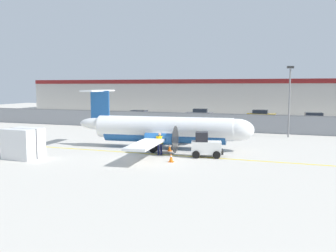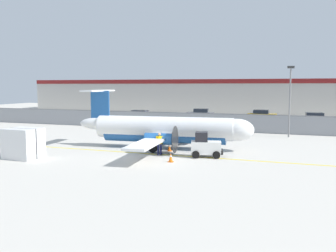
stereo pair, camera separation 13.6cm
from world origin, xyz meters
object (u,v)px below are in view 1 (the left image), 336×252
object	(u,v)px
parked_car_2	(261,115)
parked_car_3	(314,118)
traffic_cone_near_left	(171,158)
parked_car_0	(140,116)
parked_car_1	(200,114)
traffic_cone_far_left	(205,144)
cargo_container	(23,143)
apron_light_pole	(290,95)
traffic_cone_near_right	(170,147)
baggage_tug	(206,146)
commuter_airplane	(167,130)
ground_crew_worker	(160,143)

from	to	relation	value
parked_car_2	parked_car_3	xyz separation A→B (m)	(7.38, -3.36, 0.00)
traffic_cone_near_left	parked_car_0	size ratio (longest dim) A/B	0.15
parked_car_0	parked_car_1	size ratio (longest dim) A/B	0.98
parked_car_1	traffic_cone_far_left	bearing A→B (deg)	98.55
cargo_container	traffic_cone_far_left	xyz separation A→B (m)	(11.38, 8.88, -0.79)
parked_car_0	apron_light_pole	size ratio (longest dim) A/B	0.59
traffic_cone_near_right	parked_car_3	size ratio (longest dim) A/B	0.15
parked_car_1	apron_light_pole	world-z (taller)	apron_light_pole
baggage_tug	apron_light_pole	size ratio (longest dim) A/B	0.35
commuter_airplane	parked_car_3	size ratio (longest dim) A/B	3.69
ground_crew_worker	parked_car_1	distance (m)	30.85
ground_crew_worker	traffic_cone_near_left	xyz separation A→B (m)	(1.71, -2.26, -0.64)
traffic_cone_near_right	parked_car_2	size ratio (longest dim) A/B	0.15
apron_light_pole	traffic_cone_far_left	bearing A→B (deg)	-123.93
traffic_cone_far_left	parked_car_2	size ratio (longest dim) A/B	0.15
traffic_cone_near_left	parked_car_3	bearing A→B (deg)	71.24
baggage_tug	cargo_container	distance (m)	13.36
cargo_container	apron_light_pole	distance (m)	25.80
parked_car_0	parked_car_2	world-z (taller)	same
traffic_cone_far_left	parked_car_3	bearing A→B (deg)	68.19
baggage_tug	ground_crew_worker	distance (m)	3.55
parked_car_1	commuter_airplane	bearing A→B (deg)	91.93
traffic_cone_near_right	apron_light_pole	distance (m)	15.36
ground_crew_worker	cargo_container	xyz separation A→B (m)	(-8.87, -4.65, 0.15)
traffic_cone_far_left	parked_car_1	xyz separation A→B (m)	(-7.48, 26.22, 0.58)
baggage_tug	traffic_cone_near_right	world-z (taller)	baggage_tug
ground_crew_worker	parked_car_0	world-z (taller)	same
traffic_cone_far_left	traffic_cone_near_left	bearing A→B (deg)	-97.03
commuter_airplane	apron_light_pole	bearing A→B (deg)	43.59
baggage_tug	parked_car_3	distance (m)	28.37
parked_car_0	parked_car_1	bearing A→B (deg)	39.05
commuter_airplane	parked_car_2	size ratio (longest dim) A/B	3.82
parked_car_0	apron_light_pole	xyz separation A→B (m)	(21.18, -10.02, 3.41)
parked_car_0	apron_light_pole	bearing A→B (deg)	-28.75
baggage_tug	apron_light_pole	xyz separation A→B (m)	(5.39, 13.45, 3.45)
baggage_tug	traffic_cone_far_left	distance (m)	4.08
commuter_airplane	ground_crew_worker	distance (m)	3.08
parked_car_3	cargo_container	bearing A→B (deg)	-129.12
parked_car_2	parked_car_3	size ratio (longest dim) A/B	0.96
ground_crew_worker	baggage_tug	bearing A→B (deg)	73.58
ground_crew_worker	parked_car_0	size ratio (longest dim) A/B	0.40
parked_car_0	traffic_cone_near_left	bearing A→B (deg)	-65.22
parked_car_0	parked_car_3	bearing A→B (deg)	5.25
baggage_tug	parked_car_1	world-z (taller)	baggage_tug
baggage_tug	apron_light_pole	world-z (taller)	apron_light_pole
parked_car_3	apron_light_pole	bearing A→B (deg)	-108.22
traffic_cone_near_left	apron_light_pole	world-z (taller)	apron_light_pole
ground_crew_worker	parked_car_0	bearing A→B (deg)	-174.19
traffic_cone_near_right	parked_car_3	bearing A→B (deg)	65.58
traffic_cone_near_right	apron_light_pole	world-z (taller)	apron_light_pole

